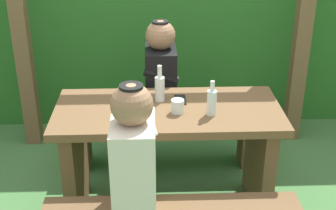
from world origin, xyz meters
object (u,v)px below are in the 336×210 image
at_px(bottle_right, 160,87).
at_px(picnic_table, 168,143).
at_px(bench_far, 165,129).
at_px(person_black_coat, 161,73).
at_px(bottle_left, 212,102).
at_px(drinking_glass, 178,106).
at_px(cell_phone, 180,100).
at_px(person_white_shirt, 134,155).

bearing_deg(bottle_right, picnic_table, -67.65).
height_order(bench_far, bottle_right, bottle_right).
xyz_separation_m(person_black_coat, bottle_left, (0.29, -0.66, 0.07)).
relative_size(bench_far, drinking_glass, 16.81).
bearing_deg(person_black_coat, bottle_left, -66.45).
relative_size(bench_far, cell_phone, 10.00).
bearing_deg(cell_phone, person_white_shirt, -112.24).
relative_size(bench_far, bottle_right, 5.92).
xyz_separation_m(bench_far, drinking_glass, (0.06, -0.63, 0.49)).
height_order(bench_far, bottle_left, bottle_left).
height_order(person_white_shirt, person_black_coat, same).
relative_size(person_black_coat, cell_phone, 5.14).
relative_size(bottle_right, cell_phone, 1.69).
height_order(picnic_table, cell_phone, cell_phone).
height_order(drinking_glass, bottle_left, bottle_left).
xyz_separation_m(bottle_right, cell_phone, (0.13, -0.01, -0.08)).
height_order(bench_far, drinking_glass, drinking_glass).
bearing_deg(bottle_left, person_white_shirt, -134.17).
relative_size(person_black_coat, bottle_left, 3.33).
relative_size(bench_far, bottle_left, 6.49).
bearing_deg(bottle_left, picnic_table, 159.24).
xyz_separation_m(picnic_table, bench_far, (0.00, 0.56, -0.20)).
distance_m(bench_far, bottle_right, 0.70).
distance_m(picnic_table, bottle_right, 0.36).
relative_size(person_white_shirt, drinking_glass, 8.64).
relative_size(person_white_shirt, bottle_right, 3.04).
xyz_separation_m(picnic_table, cell_phone, (0.08, 0.11, 0.25)).
height_order(picnic_table, bench_far, picnic_table).
bearing_deg(person_black_coat, drinking_glass, -82.10).
bearing_deg(drinking_glass, picnic_table, 131.70).
height_order(picnic_table, drinking_glass, drinking_glass).
bearing_deg(bottle_left, person_black_coat, 113.55).
relative_size(picnic_table, person_white_shirt, 1.95).
bearing_deg(bench_far, person_white_shirt, -99.85).
xyz_separation_m(bench_far, cell_phone, (0.08, -0.45, 0.45)).
xyz_separation_m(person_white_shirt, cell_phone, (0.28, 0.67, -0.01)).
bearing_deg(drinking_glass, cell_phone, 81.15).
xyz_separation_m(bench_far, person_black_coat, (-0.03, -0.00, 0.46)).
relative_size(bottle_left, cell_phone, 1.54).
height_order(picnic_table, bottle_left, bottle_left).
distance_m(person_black_coat, cell_phone, 0.46).
bearing_deg(person_black_coat, person_white_shirt, -98.33).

